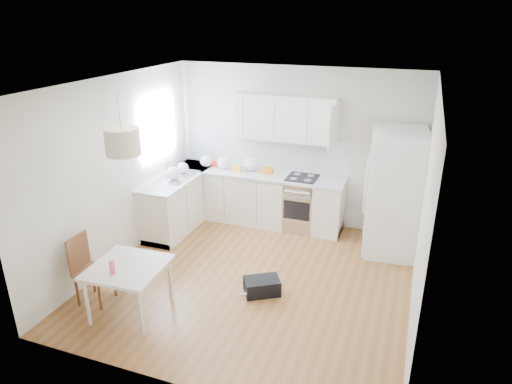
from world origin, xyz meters
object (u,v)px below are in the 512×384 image
dining_table (128,271)px  gym_bag (262,286)px  refrigerator (395,193)px  dining_chair (94,270)px

dining_table → gym_bag: 1.74m
dining_table → gym_bag: (1.37, 0.96, -0.50)m
refrigerator → dining_chair: (-3.43, -2.73, -0.50)m
dining_chair → gym_bag: bearing=21.5°
gym_bag → dining_chair: bearing=173.0°
refrigerator → dining_table: refrigerator is taller
dining_table → dining_chair: dining_chair is taller
refrigerator → dining_chair: bearing=-147.3°
dining_chair → gym_bag: 2.17m
gym_bag → dining_table: bearing=-176.6°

